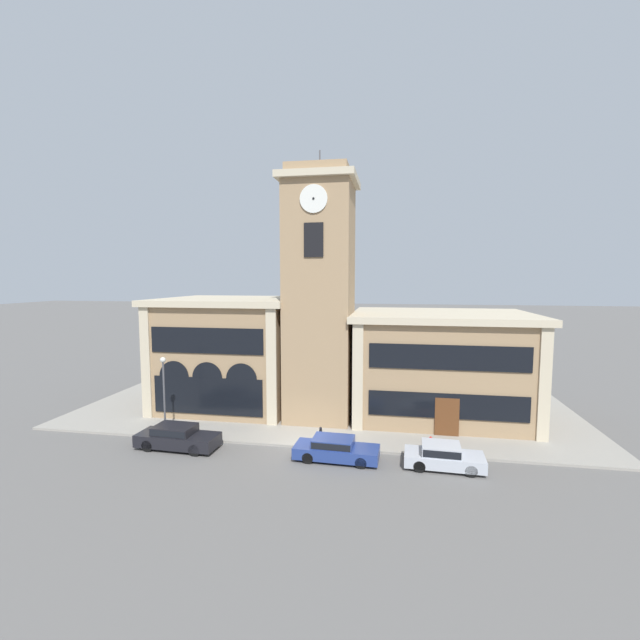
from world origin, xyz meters
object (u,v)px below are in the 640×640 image
(parked_car_far, at_px, (443,456))
(fire_hydrant, at_px, (431,444))
(street_lamp, at_px, (164,382))
(parked_car_near, at_px, (177,436))
(parked_car_mid, at_px, (335,448))
(bollard, at_px, (321,436))

(parked_car_far, xyz_separation_m, fire_hydrant, (-0.50, 1.82, -0.11))
(street_lamp, bearing_deg, parked_car_far, -6.17)
(parked_car_near, height_order, parked_car_far, parked_car_near)
(parked_car_near, relative_size, parked_car_far, 1.17)
(fire_hydrant, bearing_deg, parked_car_mid, -161.18)
(parked_car_mid, height_order, bollard, parked_car_mid)
(parked_car_far, bearing_deg, parked_car_mid, -177.51)
(parked_car_far, distance_m, bollard, 7.19)
(parked_car_near, bearing_deg, street_lamp, 136.92)
(parked_car_mid, distance_m, parked_car_far, 5.82)
(street_lamp, distance_m, fire_hydrant, 16.96)
(street_lamp, xyz_separation_m, bollard, (10.24, -0.08, -2.83))
(bollard, bearing_deg, street_lamp, 179.55)
(parked_car_near, distance_m, bollard, 8.60)
(parked_car_near, xyz_separation_m, fire_hydrant, (14.89, 1.82, -0.17))
(parked_car_mid, relative_size, parked_car_far, 1.13)
(street_lamp, xyz_separation_m, fire_hydrant, (16.71, -0.05, -2.93))
(parked_car_mid, xyz_separation_m, parked_car_far, (5.82, -0.00, 0.01))
(parked_car_mid, xyz_separation_m, fire_hydrant, (5.33, 1.81, -0.10))
(parked_car_near, bearing_deg, parked_car_far, 2.50)
(street_lamp, bearing_deg, parked_car_near, -45.57)
(parked_car_near, relative_size, street_lamp, 0.99)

